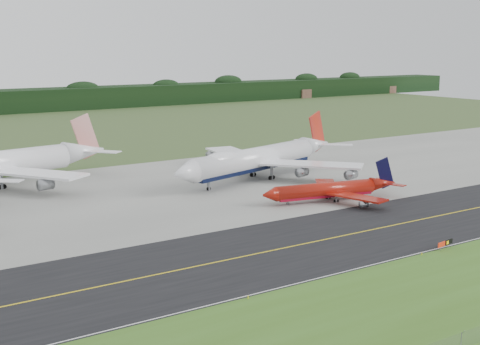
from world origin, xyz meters
name	(u,v)px	position (x,y,z in m)	size (l,w,h in m)	color
ground	(316,234)	(0.00, 0.00, 0.00)	(600.00, 600.00, 0.00)	#3E5326
grass_verge	(467,287)	(0.00, -35.00, 0.01)	(400.00, 30.00, 0.01)	#39601C
taxiway	(330,239)	(0.00, -4.00, 0.01)	(400.00, 32.00, 0.02)	black
apron	(186,188)	(0.00, 51.00, 0.01)	(400.00, 78.00, 0.01)	slate
taxiway_centreline	(330,238)	(0.00, -4.00, 0.03)	(400.00, 0.40, 0.00)	gold
taxiway_edge_line	(391,260)	(0.00, -19.50, 0.03)	(400.00, 0.25, 0.00)	silver
jet_ba_747	(259,158)	(22.10, 50.15, 5.59)	(64.19, 52.01, 16.42)	white
jet_red_737	(332,190)	(21.17, 19.39, 2.61)	(34.76, 27.93, 9.43)	maroon
taxiway_sign	(445,243)	(12.70, -20.41, 1.09)	(4.60, 0.90, 1.54)	slate
edge_marker_left	(248,297)	(-29.91, -20.50, 0.25)	(0.16, 0.16, 0.50)	yellow
edge_marker_center	(422,254)	(6.53, -20.50, 0.25)	(0.16, 0.16, 0.50)	yellow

